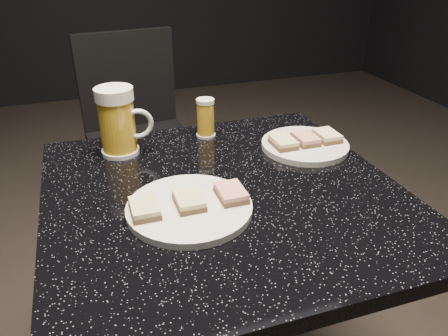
% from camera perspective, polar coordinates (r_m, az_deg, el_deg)
% --- Properties ---
extents(plate_large, '(0.23, 0.23, 0.01)m').
position_cam_1_polar(plate_large, '(0.81, -4.54, -5.22)').
color(plate_large, white).
rests_on(plate_large, table).
extents(plate_small, '(0.21, 0.21, 0.01)m').
position_cam_1_polar(plate_small, '(1.07, 10.51, 2.95)').
color(plate_small, silver).
rests_on(plate_small, table).
extents(table, '(0.70, 0.70, 0.75)m').
position_cam_1_polar(table, '(1.02, -0.00, -14.63)').
color(table, black).
rests_on(table, floor).
extents(beer_mug, '(0.12, 0.09, 0.16)m').
position_cam_1_polar(beer_mug, '(1.03, -13.65, 5.94)').
color(beer_mug, white).
rests_on(beer_mug, table).
extents(beer_tumbler, '(0.05, 0.05, 0.10)m').
position_cam_1_polar(beer_tumbler, '(1.10, -2.42, 6.54)').
color(beer_tumbler, silver).
rests_on(beer_tumbler, table).
extents(chair, '(0.44, 0.44, 0.87)m').
position_cam_1_polar(chair, '(1.86, -11.16, 5.20)').
color(chair, black).
rests_on(chair, floor).
extents(canapes_on_plate_large, '(0.21, 0.07, 0.02)m').
position_cam_1_polar(canapes_on_plate_large, '(0.80, -4.58, -4.24)').
color(canapes_on_plate_large, '#4C3521').
rests_on(canapes_on_plate_large, plate_large).
extents(canapes_on_plate_small, '(0.17, 0.07, 0.02)m').
position_cam_1_polar(canapes_on_plate_small, '(1.06, 10.58, 3.75)').
color(canapes_on_plate_small, '#4C3521').
rests_on(canapes_on_plate_small, plate_small).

